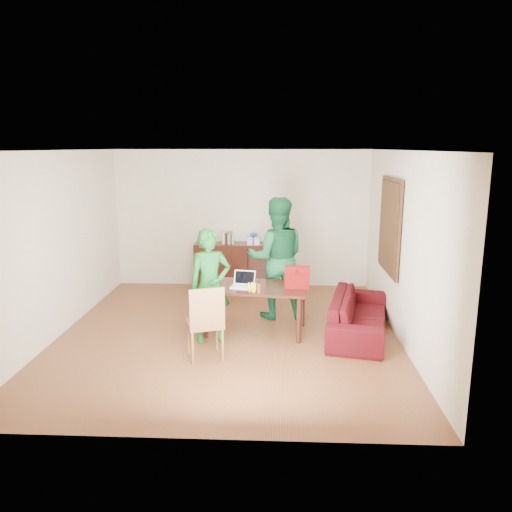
{
  "coord_description": "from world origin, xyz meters",
  "views": [
    {
      "loc": [
        0.74,
        -7.03,
        2.75
      ],
      "look_at": [
        0.4,
        0.34,
        1.13
      ],
      "focal_mm": 35.0,
      "sensor_mm": 36.0,
      "label": 1
    }
  ],
  "objects_px": {
    "sofa": "(359,315)",
    "person_far": "(276,258)",
    "chair": "(205,337)",
    "person_near": "(210,286)",
    "laptop": "(242,285)",
    "bottle": "(259,287)",
    "table": "(255,291)",
    "red_bag": "(297,279)"
  },
  "relations": [
    {
      "from": "bottle",
      "to": "red_bag",
      "type": "relative_size",
      "value": 0.48
    },
    {
      "from": "chair",
      "to": "person_far",
      "type": "bearing_deg",
      "value": 42.64
    },
    {
      "from": "laptop",
      "to": "sofa",
      "type": "relative_size",
      "value": 0.18
    },
    {
      "from": "bottle",
      "to": "sofa",
      "type": "distance_m",
      "value": 1.62
    },
    {
      "from": "sofa",
      "to": "red_bag",
      "type": "bearing_deg",
      "value": 105.8
    },
    {
      "from": "person_far",
      "to": "sofa",
      "type": "height_order",
      "value": "person_far"
    },
    {
      "from": "bottle",
      "to": "table",
      "type": "bearing_deg",
      "value": 100.18
    },
    {
      "from": "table",
      "to": "chair",
      "type": "relative_size",
      "value": 1.61
    },
    {
      "from": "table",
      "to": "chair",
      "type": "xyz_separation_m",
      "value": [
        -0.62,
        -0.99,
        -0.34
      ]
    },
    {
      "from": "red_bag",
      "to": "laptop",
      "type": "bearing_deg",
      "value": -172.15
    },
    {
      "from": "table",
      "to": "sofa",
      "type": "xyz_separation_m",
      "value": [
        1.55,
        0.01,
        -0.34
      ]
    },
    {
      "from": "chair",
      "to": "laptop",
      "type": "height_order",
      "value": "chair"
    },
    {
      "from": "person_near",
      "to": "chair",
      "type": "bearing_deg",
      "value": -109.44
    },
    {
      "from": "chair",
      "to": "red_bag",
      "type": "relative_size",
      "value": 2.85
    },
    {
      "from": "chair",
      "to": "bottle",
      "type": "height_order",
      "value": "chair"
    },
    {
      "from": "table",
      "to": "person_far",
      "type": "xyz_separation_m",
      "value": [
        0.31,
        0.71,
        0.36
      ]
    },
    {
      "from": "chair",
      "to": "person_far",
      "type": "height_order",
      "value": "person_far"
    },
    {
      "from": "person_near",
      "to": "sofa",
      "type": "relative_size",
      "value": 0.82
    },
    {
      "from": "chair",
      "to": "person_near",
      "type": "bearing_deg",
      "value": 71.81
    },
    {
      "from": "bottle",
      "to": "red_bag",
      "type": "distance_m",
      "value": 0.64
    },
    {
      "from": "chair",
      "to": "red_bag",
      "type": "bearing_deg",
      "value": 18.33
    },
    {
      "from": "table",
      "to": "person_near",
      "type": "xyz_separation_m",
      "value": [
        -0.62,
        -0.39,
        0.19
      ]
    },
    {
      "from": "person_near",
      "to": "laptop",
      "type": "xyz_separation_m",
      "value": [
        0.43,
        0.29,
        -0.06
      ]
    },
    {
      "from": "person_near",
      "to": "red_bag",
      "type": "relative_size",
      "value": 4.63
    },
    {
      "from": "sofa",
      "to": "person_far",
      "type": "bearing_deg",
      "value": 72.45
    },
    {
      "from": "person_far",
      "to": "bottle",
      "type": "height_order",
      "value": "person_far"
    },
    {
      "from": "table",
      "to": "person_far",
      "type": "distance_m",
      "value": 0.85
    },
    {
      "from": "laptop",
      "to": "sofa",
      "type": "distance_m",
      "value": 1.81
    },
    {
      "from": "table",
      "to": "person_near",
      "type": "height_order",
      "value": "person_near"
    },
    {
      "from": "table",
      "to": "sofa",
      "type": "relative_size",
      "value": 0.82
    },
    {
      "from": "bottle",
      "to": "chair",
      "type": "bearing_deg",
      "value": -138.17
    },
    {
      "from": "laptop",
      "to": "bottle",
      "type": "relative_size",
      "value": 2.11
    },
    {
      "from": "person_near",
      "to": "person_far",
      "type": "distance_m",
      "value": 1.46
    },
    {
      "from": "bottle",
      "to": "laptop",
      "type": "bearing_deg",
      "value": 132.8
    },
    {
      "from": "chair",
      "to": "person_far",
      "type": "xyz_separation_m",
      "value": [
        0.93,
        1.7,
        0.69
      ]
    },
    {
      "from": "red_bag",
      "to": "table",
      "type": "bearing_deg",
      "value": 179.68
    },
    {
      "from": "laptop",
      "to": "bottle",
      "type": "xyz_separation_m",
      "value": [
        0.26,
        -0.28,
        0.04
      ]
    },
    {
      "from": "laptop",
      "to": "red_bag",
      "type": "bearing_deg",
      "value": 13.8
    },
    {
      "from": "table",
      "to": "red_bag",
      "type": "distance_m",
      "value": 0.66
    },
    {
      "from": "person_near",
      "to": "table",
      "type": "bearing_deg",
      "value": 11.94
    },
    {
      "from": "red_bag",
      "to": "bottle",
      "type": "bearing_deg",
      "value": -144.81
    },
    {
      "from": "person_near",
      "to": "person_far",
      "type": "xyz_separation_m",
      "value": [
        0.93,
        1.1,
        0.17
      ]
    }
  ]
}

